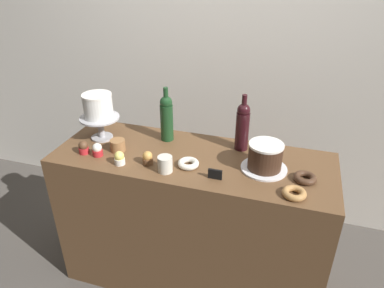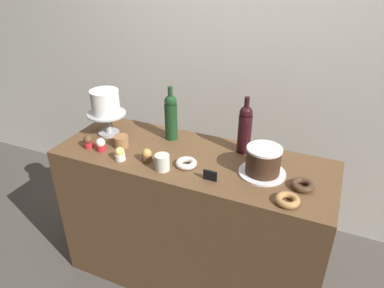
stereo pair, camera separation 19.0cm
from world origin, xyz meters
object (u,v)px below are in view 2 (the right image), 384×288
cake_stand_pedestal (107,120)px  coffee_cup_ceramic (162,162)px  wine_bottle_green (171,116)px  donut_chocolate (302,185)px  white_layer_cake (105,102)px  cupcake_chocolate (88,142)px  cookie_stack (121,141)px  donut_maple (287,200)px  price_sign_chalkboard (210,176)px  wine_bottle_dark_red (245,128)px  chocolate_round_cake (263,160)px  cupcake_vanilla (101,145)px  cupcake_lemon (120,154)px  donut_sugar (186,163)px  cupcake_caramel (147,156)px

cake_stand_pedestal → coffee_cup_ceramic: cake_stand_pedestal is taller
cake_stand_pedestal → wine_bottle_green: 0.40m
donut_chocolate → white_layer_cake: bearing=174.9°
cupcake_chocolate → cookie_stack: 0.19m
donut_maple → price_sign_chalkboard: bearing=175.4°
wine_bottle_dark_red → chocolate_round_cake: bearing=-49.9°
donut_chocolate → price_sign_chalkboard: 0.44m
cupcake_vanilla → donut_chocolate: (1.10, 0.08, -0.02)m
wine_bottle_dark_red → donut_maple: bearing=-49.8°
cupcake_vanilla → cupcake_lemon: same height
cake_stand_pedestal → cupcake_chocolate: 0.20m
price_sign_chalkboard → donut_maple: bearing=-4.6°
cupcake_lemon → donut_sugar: size_ratio=0.66×
white_layer_cake → donut_sugar: size_ratio=1.51×
cupcake_chocolate → donut_chocolate: 1.19m
donut_sugar → cupcake_chocolate: bearing=-176.0°
donut_maple → cupcake_vanilla: bearing=176.7°
cupcake_vanilla → cupcake_lemon: 0.16m
wine_bottle_dark_red → donut_chocolate: size_ratio=2.91×
price_sign_chalkboard → coffee_cup_ceramic: bearing=-177.9°
donut_chocolate → cookie_stack: cookie_stack is taller
chocolate_round_cake → cupcake_vanilla: chocolate_round_cake is taller
wine_bottle_dark_red → donut_chocolate: bearing=-32.4°
wine_bottle_green → cupcake_caramel: wine_bottle_green is taller
cookie_stack → cupcake_caramel: bearing=-20.9°
cupcake_lemon → donut_maple: size_ratio=0.66×
wine_bottle_dark_red → wine_bottle_green: size_ratio=1.00×
donut_maple → cookie_stack: bearing=171.6°
cupcake_chocolate → donut_chocolate: (1.18, 0.08, -0.02)m
wine_bottle_green → cupcake_chocolate: (-0.39, -0.29, -0.11)m
donut_maple → cookie_stack: cookie_stack is taller
cupcake_vanilla → coffee_cup_ceramic: (0.41, -0.04, 0.01)m
cupcake_caramel → cupcake_vanilla: same height
cake_stand_pedestal → cupcake_caramel: 0.43m
donut_sugar → cookie_stack: 0.43m
cupcake_vanilla → donut_chocolate: bearing=4.4°
wine_bottle_dark_red → donut_maple: 0.50m
cupcake_caramel → wine_bottle_green: bearing=90.1°
chocolate_round_cake → cupcake_lemon: size_ratio=2.37×
white_layer_cake → coffee_cup_ceramic: bearing=-24.8°
chocolate_round_cake → cupcake_vanilla: 0.90m
cake_stand_pedestal → donut_chocolate: 1.19m
cupcake_lemon → coffee_cup_ceramic: (0.26, 0.01, 0.01)m
wine_bottle_dark_red → donut_sugar: wine_bottle_dark_red is taller
white_layer_cake → cookie_stack: size_ratio=2.02×
donut_maple → cake_stand_pedestal: bearing=167.6°
donut_chocolate → coffee_cup_ceramic: size_ratio=1.32×
wine_bottle_dark_red → price_sign_chalkboard: wine_bottle_dark_red is taller
coffee_cup_ceramic → cookie_stack: bearing=159.7°
wine_bottle_green → donut_chocolate: (0.80, -0.21, -0.13)m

